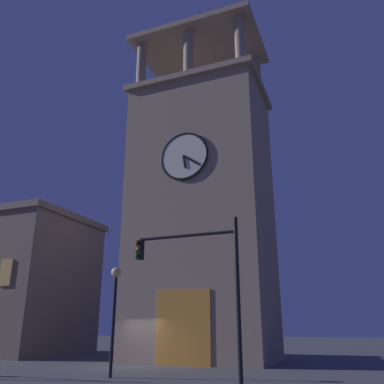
% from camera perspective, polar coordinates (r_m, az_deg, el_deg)
% --- Properties ---
extents(ground_plane, '(200.00, 200.00, 0.00)m').
position_cam_1_polar(ground_plane, '(23.46, -8.85, -23.01)').
color(ground_plane, '#4C4C51').
extents(clocktower, '(9.31, 6.67, 25.96)m').
position_cam_1_polar(clocktower, '(27.53, 1.34, -2.24)').
color(clocktower, gray).
rests_on(clocktower, ground_plane).
extents(traffic_signal_mid, '(4.15, 0.41, 5.82)m').
position_cam_1_polar(traffic_signal_mid, '(15.29, 1.39, -11.11)').
color(traffic_signal_mid, black).
rests_on(traffic_signal_mid, ground_plane).
extents(street_lamp, '(0.44, 0.44, 4.45)m').
position_cam_1_polar(street_lamp, '(18.39, -10.74, -14.27)').
color(street_lamp, black).
rests_on(street_lamp, ground_plane).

